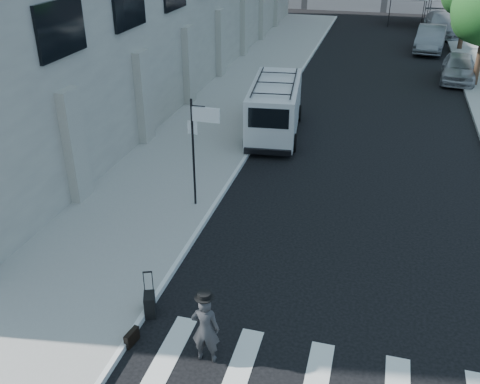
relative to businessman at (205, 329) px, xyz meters
The scene contains 10 objects.
ground 3.12m from the businessman, 86.83° to the left, with size 120.00×120.00×0.00m, color black.
sidewalk_left 19.45m from the businessman, 102.13° to the left, with size 4.50×48.00×0.15m, color gray.
sign_pole 6.83m from the businessman, 109.52° to the left, with size 1.03×0.07×3.50m.
businessman is the anchor object (origin of this frame).
briefcase 1.85m from the businessman, behind, with size 0.12×0.44×0.34m, color black.
suitcase 2.07m from the businessman, 149.99° to the left, with size 0.38×0.47×1.12m.
cargo_van 13.48m from the businessman, 95.78° to the left, with size 2.58×6.06×2.23m.
parked_car_a 25.00m from the businessman, 73.82° to the left, with size 1.80×4.47×1.52m, color #96999E.
parked_car_b 31.85m from the businessman, 79.63° to the left, with size 1.78×5.11×1.68m, color slate.
parked_car_c 37.90m from the businessman, 79.68° to the left, with size 2.35×5.79×1.68m, color #93969A.
Camera 1 is at (2.76, -11.00, 8.48)m, focal length 40.00 mm.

